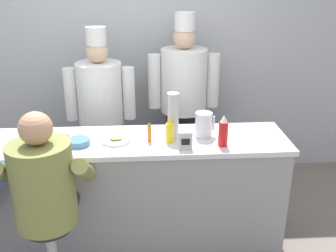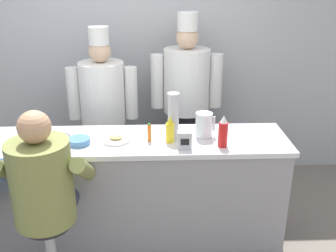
% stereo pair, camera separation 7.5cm
% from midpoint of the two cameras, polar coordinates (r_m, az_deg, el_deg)
% --- Properties ---
extents(wall_back, '(10.00, 0.06, 2.70)m').
position_cam_midpoint_polar(wall_back, '(4.32, -6.92, 10.03)').
color(wall_back, '#B2B7BC').
rests_on(wall_back, ground_plane).
extents(diner_counter, '(2.68, 0.61, 0.97)m').
position_cam_midpoint_polar(diner_counter, '(3.35, -7.38, -9.63)').
color(diner_counter, gray).
rests_on(diner_counter, ground_plane).
extents(ketchup_bottle_red, '(0.07, 0.07, 0.25)m').
position_cam_midpoint_polar(ketchup_bottle_red, '(2.97, 7.31, -0.81)').
color(ketchup_bottle_red, red).
rests_on(ketchup_bottle_red, diner_counter).
extents(mustard_bottle_yellow, '(0.07, 0.07, 0.21)m').
position_cam_midpoint_polar(mustard_bottle_yellow, '(3.02, -0.41, -0.66)').
color(mustard_bottle_yellow, yellow).
rests_on(mustard_bottle_yellow, diner_counter).
extents(hot_sauce_bottle_orange, '(0.03, 0.03, 0.15)m').
position_cam_midpoint_polar(hot_sauce_bottle_orange, '(3.04, -3.41, -1.01)').
color(hot_sauce_bottle_orange, orange).
rests_on(hot_sauce_bottle_orange, diner_counter).
extents(water_pitcher_clear, '(0.16, 0.14, 0.20)m').
position_cam_midpoint_polar(water_pitcher_clear, '(3.13, 4.51, 0.20)').
color(water_pitcher_clear, silver).
rests_on(water_pitcher_clear, diner_counter).
extents(breakfast_plate, '(0.22, 0.22, 0.04)m').
position_cam_midpoint_polar(breakfast_plate, '(3.09, -8.28, -2.04)').
color(breakfast_plate, white).
rests_on(breakfast_plate, diner_counter).
extents(cereal_bowl, '(0.17, 0.17, 0.05)m').
position_cam_midpoint_polar(cereal_bowl, '(3.08, -13.50, -2.29)').
color(cereal_bowl, '#4C7FB7').
rests_on(cereal_bowl, diner_counter).
extents(coffee_mug_white, '(0.14, 0.09, 0.08)m').
position_cam_midpoint_polar(coffee_mug_white, '(3.17, -16.23, -1.57)').
color(coffee_mug_white, white).
rests_on(coffee_mug_white, diner_counter).
extents(cup_stack_steel, '(0.09, 0.09, 0.37)m').
position_cam_midpoint_polar(cup_stack_steel, '(3.07, 0.05, 1.52)').
color(cup_stack_steel, '#B7BABF').
rests_on(cup_stack_steel, diner_counter).
extents(napkin_dispenser_chrome, '(0.10, 0.06, 0.14)m').
position_cam_midpoint_polar(napkin_dispenser_chrome, '(2.92, 1.77, -2.09)').
color(napkin_dispenser_chrome, silver).
rests_on(napkin_dispenser_chrome, diner_counter).
extents(diner_seated_olive, '(0.62, 0.61, 1.42)m').
position_cam_midpoint_polar(diner_seated_olive, '(2.78, -18.15, -8.43)').
color(diner_seated_olive, '#B2B5BA').
rests_on(diner_seated_olive, ground_plane).
extents(cook_in_whites_near, '(0.68, 0.44, 1.74)m').
position_cam_midpoint_polar(cook_in_whites_near, '(3.92, -10.26, 2.57)').
color(cook_in_whites_near, '#232328').
rests_on(cook_in_whites_near, ground_plane).
extents(cook_in_whites_far, '(0.72, 0.46, 1.85)m').
position_cam_midpoint_polar(cook_in_whites_far, '(4.04, 1.75, 4.42)').
color(cook_in_whites_far, '#232328').
rests_on(cook_in_whites_far, ground_plane).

